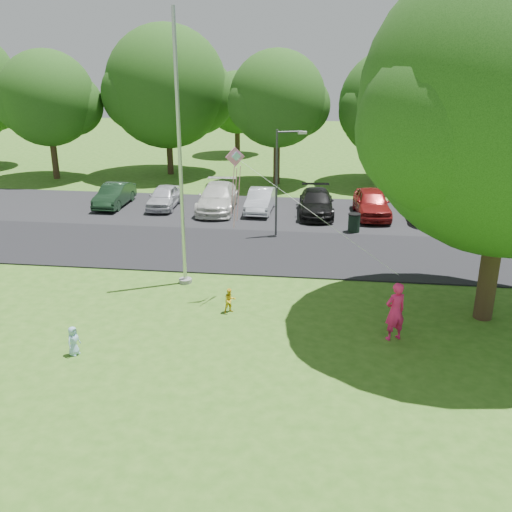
# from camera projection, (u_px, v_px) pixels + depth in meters

# --- Properties ---
(ground) EXTENTS (120.00, 120.00, 0.00)m
(ground) POSITION_uv_depth(u_px,v_px,m) (259.00, 351.00, 17.27)
(ground) COLOR #34641A
(ground) RESTS_ON ground
(park_road) EXTENTS (60.00, 6.00, 0.06)m
(park_road) POSITION_uv_depth(u_px,v_px,m) (283.00, 252.00, 25.65)
(park_road) COLOR black
(park_road) RESTS_ON ground
(parking_strip) EXTENTS (42.00, 7.00, 0.06)m
(parking_strip) POSITION_uv_depth(u_px,v_px,m) (292.00, 213.00, 31.72)
(parking_strip) COLOR black
(parking_strip) RESTS_ON ground
(flagpole) EXTENTS (0.50, 0.50, 10.00)m
(flagpole) POSITION_uv_depth(u_px,v_px,m) (181.00, 178.00, 20.93)
(flagpole) COLOR #B7BABF
(flagpole) RESTS_ON ground
(street_lamp) EXTENTS (1.41, 0.57, 5.17)m
(street_lamp) POSITION_uv_depth(u_px,v_px,m) (281.00, 173.00, 26.86)
(street_lamp) COLOR #3F3F44
(street_lamp) RESTS_ON ground
(trash_can) EXTENTS (0.62, 0.62, 0.99)m
(trash_can) POSITION_uv_depth(u_px,v_px,m) (354.00, 223.00, 28.25)
(trash_can) COLOR black
(trash_can) RESTS_ON ground
(big_tree) EXTENTS (9.82, 9.28, 11.72)m
(big_tree) POSITION_uv_depth(u_px,v_px,m) (510.00, 112.00, 17.03)
(big_tree) COLOR #332316
(big_tree) RESTS_ON ground
(tree_row) EXTENTS (64.35, 11.94, 10.88)m
(tree_row) POSITION_uv_depth(u_px,v_px,m) (327.00, 96.00, 37.74)
(tree_row) COLOR #332316
(tree_row) RESTS_ON ground
(horizon_trees) EXTENTS (77.46, 7.20, 7.02)m
(horizon_trees) POSITION_uv_depth(u_px,v_px,m) (357.00, 105.00, 46.92)
(horizon_trees) COLOR #332316
(horizon_trees) RESTS_ON ground
(parked_cars) EXTENTS (22.31, 5.13, 1.49)m
(parked_cars) POSITION_uv_depth(u_px,v_px,m) (304.00, 201.00, 31.39)
(parked_cars) COLOR black
(parked_cars) RESTS_ON ground
(woman) EXTENTS (0.83, 0.73, 1.92)m
(woman) POSITION_uv_depth(u_px,v_px,m) (395.00, 311.00, 17.66)
(woman) COLOR #FC216F
(woman) RESTS_ON ground
(child_yellow) EXTENTS (0.54, 0.52, 0.88)m
(child_yellow) POSITION_uv_depth(u_px,v_px,m) (230.00, 301.00, 19.67)
(child_yellow) COLOR yellow
(child_yellow) RESTS_ON ground
(child_blue) EXTENTS (0.43, 0.52, 0.91)m
(child_blue) POSITION_uv_depth(u_px,v_px,m) (73.00, 341.00, 16.92)
(child_blue) COLOR #96C3E7
(child_blue) RESTS_ON ground
(kite) EXTENTS (5.73, 2.94, 3.35)m
(kite) POSITION_uv_depth(u_px,v_px,m) (238.00, 170.00, 19.43)
(kite) COLOR pink
(kite) RESTS_ON ground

